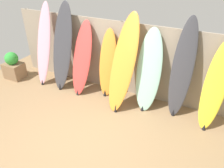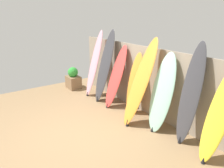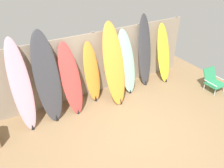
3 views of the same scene
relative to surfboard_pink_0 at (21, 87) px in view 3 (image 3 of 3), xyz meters
The scene contains 11 objects.
ground 2.76m from the surfboard_pink_0, 37.81° to the right, with size 7.68×7.68×0.00m, color #8E704C.
fence_back 2.07m from the surfboard_pink_0, 12.23° to the left, with size 6.08×0.11×1.80m.
surfboard_pink_0 is the anchor object (origin of this frame).
surfboard_charcoal_1 0.59m from the surfboard_pink_0, ahead, with size 0.62×0.71×2.17m.
surfboard_red_2 1.16m from the surfboard_pink_0, ahead, with size 0.49×0.72×1.77m.
surfboard_orange_3 1.81m from the surfboard_pink_0, ahead, with size 0.46×0.44×1.65m.
surfboard_orange_4 2.32m from the surfboard_pink_0, ahead, with size 0.66×0.94×2.10m.
surfboard_seafoam_5 2.85m from the surfboard_pink_0, ahead, with size 0.61×0.64×1.82m.
surfboard_charcoal_6 3.52m from the surfboard_pink_0, ahead, with size 0.45×0.45×2.13m.
surfboard_yellow_7 4.19m from the surfboard_pink_0, ahead, with size 0.48×0.67×1.77m.
beach_chair 5.27m from the surfboard_pink_0, 13.43° to the right, with size 0.50×0.57×0.64m.
Camera 3 is at (-2.31, -2.94, 3.64)m, focal length 35.00 mm.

